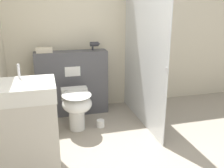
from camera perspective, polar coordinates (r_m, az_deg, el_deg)
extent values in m
cube|color=beige|center=(3.94, -4.38, 12.41)|extent=(8.00, 0.06, 2.50)
cube|color=#4C4C51|center=(3.79, -9.06, 0.19)|extent=(1.05, 0.25, 0.96)
cube|color=white|center=(3.61, -8.99, 2.83)|extent=(0.22, 0.01, 0.14)
cube|color=silver|center=(3.39, 7.02, 7.03)|extent=(0.01, 1.48, 1.97)
sphere|color=#B2B2B7|center=(2.77, 12.49, 3.58)|extent=(0.04, 0.04, 0.04)
cylinder|color=white|center=(3.38, -8.03, -7.28)|extent=(0.21, 0.21, 0.37)
ellipsoid|color=white|center=(3.23, -8.01, -4.46)|extent=(0.38, 0.45, 0.22)
ellipsoid|color=white|center=(3.18, -8.10, -2.46)|extent=(0.37, 0.44, 0.02)
cube|color=white|center=(3.46, -8.63, -2.03)|extent=(0.35, 0.14, 0.15)
cube|color=beige|center=(2.49, -19.25, -11.89)|extent=(0.60, 0.46, 0.82)
cube|color=white|center=(2.30, -20.42, -1.42)|extent=(0.61, 0.47, 0.13)
cylinder|color=silver|center=(2.39, -20.53, 2.66)|extent=(0.02, 0.02, 0.14)
cylinder|color=#2D2D33|center=(3.72, -4.11, 9.10)|extent=(0.12, 0.07, 0.07)
cone|color=#2D2D33|center=(3.74, -2.94, 9.15)|extent=(0.03, 0.06, 0.06)
cylinder|color=#2D2D33|center=(3.72, -4.46, 8.34)|extent=(0.03, 0.03, 0.08)
cube|color=beige|center=(3.66, -15.23, 7.49)|extent=(0.22, 0.15, 0.07)
cylinder|color=white|center=(3.46, -2.64, -8.99)|extent=(0.11, 0.11, 0.10)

